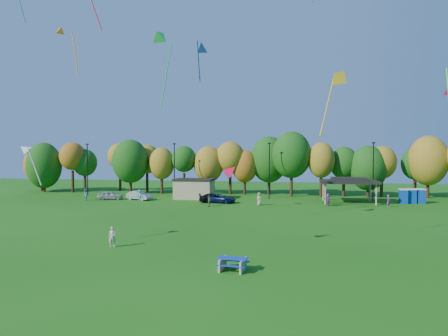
% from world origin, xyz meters
% --- Properties ---
extents(ground, '(160.00, 160.00, 0.00)m').
position_xyz_m(ground, '(0.00, 0.00, 0.00)').
color(ground, '#19600F').
rests_on(ground, ground).
extents(tree_line, '(93.57, 10.55, 11.15)m').
position_xyz_m(tree_line, '(-1.03, 45.51, 5.91)').
color(tree_line, black).
rests_on(tree_line, ground).
extents(lamp_posts, '(64.50, 0.25, 9.09)m').
position_xyz_m(lamp_posts, '(2.00, 40.00, 4.90)').
color(lamp_posts, black).
rests_on(lamp_posts, ground).
extents(utility_building, '(6.30, 4.30, 3.25)m').
position_xyz_m(utility_building, '(-10.00, 38.00, 1.64)').
color(utility_building, tan).
rests_on(utility_building, ground).
extents(pavilion, '(8.20, 6.20, 3.77)m').
position_xyz_m(pavilion, '(14.00, 37.00, 3.23)').
color(pavilion, tan).
rests_on(pavilion, ground).
extents(porta_potties, '(3.75, 1.88, 2.18)m').
position_xyz_m(porta_potties, '(23.09, 37.86, 1.10)').
color(porta_potties, '#0C3FA1').
rests_on(porta_potties, ground).
extents(picnic_table, '(2.00, 1.71, 0.80)m').
position_xyz_m(picnic_table, '(2.67, -0.36, 0.47)').
color(picnic_table, tan).
rests_on(picnic_table, ground).
extents(kite_flyer, '(0.67, 0.54, 1.61)m').
position_xyz_m(kite_flyer, '(-7.56, 4.06, 0.81)').
color(kite_flyer, beige).
rests_on(kite_flyer, ground).
extents(car_a, '(4.21, 2.63, 1.34)m').
position_xyz_m(car_a, '(-22.86, 34.39, 0.67)').
color(car_a, '#BABABA').
rests_on(car_a, ground).
extents(car_b, '(4.61, 2.90, 1.44)m').
position_xyz_m(car_b, '(-18.12, 34.70, 0.72)').
color(car_b, '#A1A2A6').
rests_on(car_b, ground).
extents(car_c, '(5.05, 3.11, 1.31)m').
position_xyz_m(car_c, '(-4.78, 33.33, 0.65)').
color(car_c, '#0C174A').
rests_on(car_c, ground).
extents(car_d, '(4.93, 3.07, 1.33)m').
position_xyz_m(car_d, '(-5.78, 33.68, 0.67)').
color(car_d, black).
rests_on(car_d, ground).
extents(far_person_0, '(0.70, 0.73, 1.68)m').
position_xyz_m(far_person_0, '(18.83, 32.98, 0.84)').
color(far_person_0, '#9D4A9A').
rests_on(far_person_0, ground).
extents(far_person_1, '(0.89, 0.96, 1.58)m').
position_xyz_m(far_person_1, '(-5.49, 28.97, 0.79)').
color(far_person_1, '#556B41').
rests_on(far_person_1, ground).
extents(far_person_2, '(1.05, 1.03, 1.83)m').
position_xyz_m(far_person_2, '(1.19, 31.61, 0.92)').
color(far_person_2, tan).
rests_on(far_person_2, ground).
extents(far_person_3, '(1.00, 1.70, 1.75)m').
position_xyz_m(far_person_3, '(10.76, 32.75, 0.87)').
color(far_person_3, '#8C3B8D').
rests_on(far_person_3, ground).
extents(far_person_4, '(1.26, 1.01, 1.71)m').
position_xyz_m(far_person_4, '(-17.61, 33.59, 0.85)').
color(far_person_4, '#4F99AE').
rests_on(far_person_4, ground).
extents(far_person_5, '(1.07, 1.13, 1.84)m').
position_xyz_m(far_person_5, '(-26.07, 32.33, 0.92)').
color(far_person_5, '#519CB4').
rests_on(far_person_5, ground).
extents(kite_0, '(1.64, 4.36, 7.42)m').
position_xyz_m(kite_0, '(-5.72, 10.38, 17.94)').
color(kite_0, green).
extents(kite_3, '(2.72, 3.02, 5.55)m').
position_xyz_m(kite_3, '(9.82, 7.28, 13.22)').
color(kite_3, yellow).
extents(kite_5, '(1.64, 1.44, 1.37)m').
position_xyz_m(kite_5, '(1.64, 5.14, 5.99)').
color(kite_5, '#FF0E40').
extents(kite_6, '(1.35, 2.80, 4.55)m').
position_xyz_m(kite_6, '(-3.30, 16.07, 18.42)').
color(kite_6, navy).
extents(kite_7, '(2.66, 2.40, 5.27)m').
position_xyz_m(kite_7, '(-17.58, 13.08, 19.89)').
color(kite_7, orange).
extents(kite_11, '(1.05, 1.36, 1.31)m').
position_xyz_m(kite_11, '(22.73, 23.25, 14.28)').
color(kite_11, '#DA1948').
extents(kite_13, '(2.06, 0.96, 3.36)m').
position_xyz_m(kite_13, '(-14.13, 2.80, 7.56)').
color(kite_13, silver).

